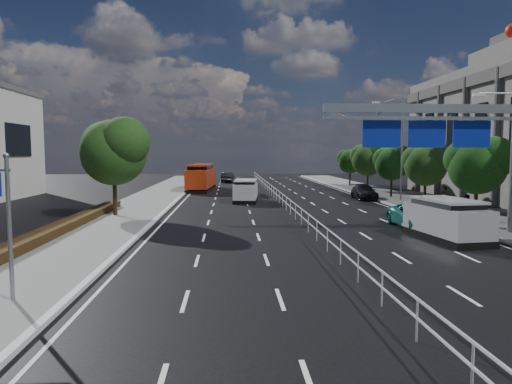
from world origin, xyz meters
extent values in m
plane|color=black|center=(0.00, 0.00, 0.00)|extent=(160.00, 160.00, 0.00)
cube|color=silver|center=(-9.00, 0.00, 0.07)|extent=(0.25, 140.00, 0.15)
cube|color=silver|center=(0.00, 22.50, 1.00)|extent=(0.05, 85.00, 0.05)
cube|color=silver|center=(0.00, 22.50, 0.55)|extent=(0.05, 85.00, 0.05)
cylinder|color=gray|center=(-10.50, 0.00, 2.10)|extent=(0.12, 0.12, 4.20)
sphere|color=gray|center=(-10.50, 0.00, 4.25)|extent=(0.18, 0.18, 0.18)
cube|color=gray|center=(5.60, 10.00, 6.60)|extent=(10.20, 0.25, 0.45)
cube|color=gray|center=(5.60, 10.00, 6.10)|extent=(10.20, 0.18, 0.18)
cylinder|color=gray|center=(9.60, 10.00, 7.40)|extent=(2.00, 0.10, 0.10)
cube|color=silver|center=(8.60, 10.00, 7.30)|extent=(0.60, 0.25, 0.15)
cube|color=#0D2196|center=(8.40, 10.18, 5.30)|extent=(2.00, 0.08, 1.40)
cube|color=white|center=(8.40, 10.23, 5.30)|extent=(1.80, 0.02, 1.20)
cube|color=#0D2196|center=(6.00, 10.18, 5.30)|extent=(2.00, 0.08, 1.40)
cube|color=white|center=(6.00, 10.23, 5.30)|extent=(1.80, 0.02, 1.20)
cube|color=#0D2196|center=(3.60, 10.18, 5.30)|extent=(2.00, 0.08, 1.40)
cube|color=white|center=(3.60, 10.23, 5.30)|extent=(1.80, 0.02, 1.20)
cylinder|color=gray|center=(10.80, 26.00, 4.50)|extent=(0.16, 0.16, 9.00)
cylinder|color=gray|center=(9.60, 26.00, 8.80)|extent=(0.10, 2.40, 0.10)
cube|color=silver|center=(8.40, 26.00, 8.65)|extent=(0.60, 0.25, 0.15)
cube|color=#4C4947|center=(16.90, 22.00, 10.60)|extent=(0.40, 36.00, 1.00)
cylinder|color=black|center=(-12.00, 18.00, 1.75)|extent=(0.28, 0.28, 3.50)
sphere|color=#1B3C13|center=(-12.00, 18.00, 4.34)|extent=(4.40, 4.40, 4.40)
sphere|color=#1B3C13|center=(-11.12, 17.34, 5.04)|extent=(3.30, 3.30, 3.30)
sphere|color=#1B3C13|center=(-12.77, 18.66, 4.90)|extent=(3.08, 3.08, 3.08)
cylinder|color=black|center=(11.20, 14.50, 1.40)|extent=(0.22, 0.22, 2.80)
sphere|color=black|center=(11.20, 14.50, 3.47)|extent=(3.50, 3.50, 3.50)
sphere|color=black|center=(11.90, 13.97, 4.03)|extent=(2.62, 2.62, 2.62)
sphere|color=black|center=(10.59, 15.03, 3.92)|extent=(2.45, 2.45, 2.45)
cylinder|color=black|center=(11.20, 22.00, 1.35)|extent=(0.22, 0.22, 2.70)
sphere|color=#1B3C13|center=(11.20, 22.00, 3.35)|extent=(3.30, 3.30, 3.30)
sphere|color=#1B3C13|center=(11.86, 21.50, 3.89)|extent=(2.48, 2.48, 2.47)
sphere|color=#1B3C13|center=(10.62, 22.50, 3.78)|extent=(2.31, 2.31, 2.31)
cylinder|color=black|center=(11.20, 29.50, 1.32)|extent=(0.21, 0.21, 2.65)
sphere|color=black|center=(11.20, 29.50, 3.29)|extent=(3.20, 3.20, 3.20)
sphere|color=black|center=(11.84, 29.02, 3.82)|extent=(2.40, 2.40, 2.40)
sphere|color=black|center=(10.64, 29.98, 3.71)|extent=(2.24, 2.24, 2.24)
cylinder|color=black|center=(11.20, 37.00, 1.43)|extent=(0.23, 0.23, 2.85)
sphere|color=#1B3C13|center=(11.20, 37.00, 3.53)|extent=(3.60, 3.60, 3.60)
sphere|color=#1B3C13|center=(11.92, 36.46, 4.10)|extent=(2.70, 2.70, 2.70)
sphere|color=#1B3C13|center=(10.57, 37.54, 3.99)|extent=(2.52, 2.52, 2.52)
cylinder|color=black|center=(11.20, 44.50, 1.30)|extent=(0.21, 0.21, 2.60)
sphere|color=black|center=(11.20, 44.50, 3.22)|extent=(3.10, 3.10, 3.10)
sphere|color=black|center=(11.82, 44.03, 3.74)|extent=(2.32, 2.33, 2.32)
sphere|color=black|center=(10.66, 44.97, 3.64)|extent=(2.17, 2.17, 2.17)
cube|color=black|center=(-2.84, 26.93, 0.16)|extent=(2.40, 4.70, 0.32)
cube|color=silver|center=(-2.84, 26.93, 0.94)|extent=(2.35, 4.61, 1.34)
cube|color=black|center=(-2.84, 26.93, 1.61)|extent=(2.08, 3.36, 0.59)
cube|color=silver|center=(-2.84, 26.93, 1.91)|extent=(2.18, 3.63, 0.12)
cylinder|color=black|center=(-3.79, 25.56, 0.33)|extent=(0.35, 0.69, 0.67)
cylinder|color=black|center=(-2.18, 25.40, 0.33)|extent=(0.35, 0.69, 0.67)
cylinder|color=black|center=(-3.49, 28.47, 0.33)|extent=(0.35, 0.69, 0.67)
cylinder|color=black|center=(-1.89, 28.31, 0.33)|extent=(0.35, 0.69, 0.67)
cube|color=black|center=(-7.50, 39.83, 0.15)|extent=(3.07, 10.16, 0.30)
cube|color=#97250B|center=(-7.50, 39.83, 1.44)|extent=(3.01, 9.96, 2.03)
cube|color=black|center=(-7.50, 39.83, 2.45)|extent=(2.63, 7.20, 0.90)
cube|color=#97250B|center=(-7.50, 39.83, 2.90)|extent=(2.77, 7.80, 0.18)
cylinder|color=black|center=(-8.70, 36.66, 0.31)|extent=(0.30, 0.63, 0.62)
cylinder|color=black|center=(-6.74, 36.53, 0.31)|extent=(0.30, 0.63, 0.62)
cylinder|color=black|center=(-8.26, 43.13, 0.31)|extent=(0.30, 0.63, 0.62)
cylinder|color=black|center=(-6.30, 42.99, 0.31)|extent=(0.30, 0.63, 0.62)
imported|color=silver|center=(-2.36, 33.42, 0.82)|extent=(1.97, 4.82, 1.64)
imported|color=black|center=(-4.49, 53.70, 0.72)|extent=(2.00, 4.50, 1.43)
cube|color=black|center=(6.50, 8.72, 0.17)|extent=(2.70, 5.19, 0.34)
cube|color=#97989E|center=(6.50, 8.72, 0.99)|extent=(2.65, 5.09, 1.40)
cube|color=black|center=(6.50, 8.72, 1.69)|extent=(2.32, 3.71, 0.62)
cube|color=#97989E|center=(6.50, 8.72, 2.00)|extent=(2.44, 4.01, 0.12)
cylinder|color=black|center=(5.84, 7.02, 0.35)|extent=(0.38, 0.73, 0.70)
cylinder|color=black|center=(7.56, 7.23, 0.35)|extent=(0.38, 0.73, 0.70)
cylinder|color=black|center=(5.44, 10.21, 0.35)|extent=(0.38, 0.73, 0.70)
cylinder|color=black|center=(7.16, 10.42, 0.35)|extent=(0.38, 0.73, 0.70)
imported|color=#186F68|center=(6.50, 12.00, 0.72)|extent=(2.60, 5.25, 1.43)
imported|color=black|center=(8.30, 28.62, 0.67)|extent=(2.18, 4.71, 1.33)
imported|color=gray|center=(12.28, 20.98, 0.94)|extent=(0.70, 0.66, 1.60)
imported|color=gray|center=(9.60, 12.72, 1.02)|extent=(0.88, 0.71, 1.75)
camera|label=1|loc=(-4.29, -13.13, 4.34)|focal=32.00mm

